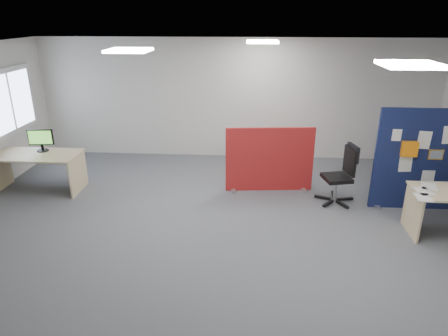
# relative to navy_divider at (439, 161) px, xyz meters

# --- Properties ---
(floor) EXTENTS (9.00, 9.00, 0.00)m
(floor) POSITION_rel_navy_divider_xyz_m (-3.46, -0.99, -0.88)
(floor) COLOR #56585E
(floor) RESTS_ON ground
(ceiling) EXTENTS (9.00, 7.00, 0.02)m
(ceiling) POSITION_rel_navy_divider_xyz_m (-3.46, -0.99, 1.82)
(ceiling) COLOR white
(ceiling) RESTS_ON wall_back
(wall_back) EXTENTS (9.00, 0.02, 2.70)m
(wall_back) POSITION_rel_navy_divider_xyz_m (-3.46, 2.51, 0.47)
(wall_back) COLOR silver
(wall_back) RESTS_ON floor
(wall_front) EXTENTS (9.00, 0.02, 2.70)m
(wall_front) POSITION_rel_navy_divider_xyz_m (-3.46, -4.49, 0.47)
(wall_front) COLOR silver
(wall_front) RESTS_ON floor
(window) EXTENTS (0.06, 1.70, 1.30)m
(window) POSITION_rel_navy_divider_xyz_m (-7.90, 1.01, 0.67)
(window) COLOR white
(window) RESTS_ON wall_left
(ceiling_lights) EXTENTS (4.10, 4.10, 0.04)m
(ceiling_lights) POSITION_rel_navy_divider_xyz_m (-3.13, -0.32, 1.79)
(ceiling_lights) COLOR white
(ceiling_lights) RESTS_ON ceiling
(navy_divider) EXTENTS (2.14, 0.30, 1.77)m
(navy_divider) POSITION_rel_navy_divider_xyz_m (0.00, 0.00, 0.00)
(navy_divider) COLOR #10193E
(navy_divider) RESTS_ON floor
(red_divider) EXTENTS (1.65, 0.30, 1.24)m
(red_divider) POSITION_rel_navy_divider_xyz_m (-2.78, 0.58, -0.28)
(red_divider) COLOR #B01625
(red_divider) RESTS_ON floor
(second_desk) EXTENTS (1.60, 0.80, 0.73)m
(second_desk) POSITION_rel_navy_divider_xyz_m (-7.14, 0.33, -0.33)
(second_desk) COLOR #D3BA87
(second_desk) RESTS_ON floor
(monitor_second) EXTENTS (0.47, 0.21, 0.42)m
(monitor_second) POSITION_rel_navy_divider_xyz_m (-7.09, 0.47, 0.08)
(monitor_second) COLOR black
(monitor_second) RESTS_ON second_desk
(office_chair) EXTENTS (0.69, 0.68, 1.04)m
(office_chair) POSITION_rel_navy_divider_xyz_m (-1.51, 0.17, -0.29)
(office_chair) COLOR black
(office_chair) RESTS_ON floor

